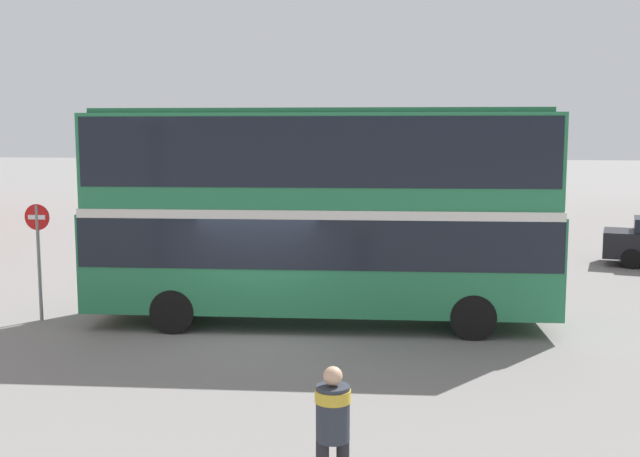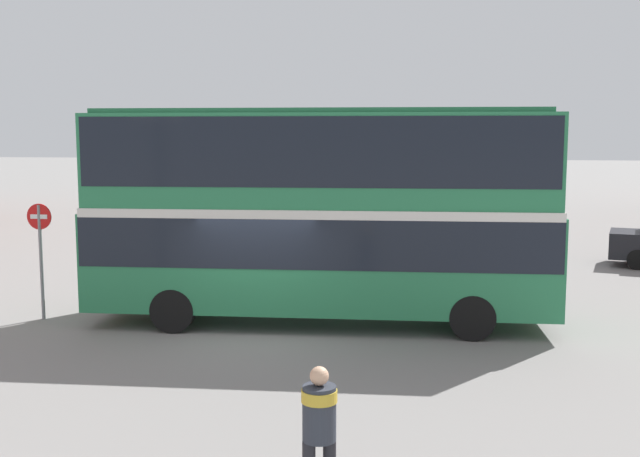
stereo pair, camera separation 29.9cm
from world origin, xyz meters
name	(u,v)px [view 2 (the right image)]	position (x,y,z in m)	size (l,w,h in m)	color
ground_plane	(258,334)	(0.00, 0.00, 0.00)	(240.00, 240.00, 0.00)	gray
double_decker_bus	(320,203)	(1.14, 1.22, 2.74)	(10.45, 3.31, 4.81)	#287A4C
pedestrian_foreground	(319,422)	(2.59, -7.19, 1.02)	(0.56, 0.56, 1.67)	#232328
parked_car_kerb_far	(462,224)	(4.50, 14.35, 0.79)	(4.31, 2.58, 1.56)	slate
parked_car_side_street	(310,213)	(-2.09, 17.13, 0.84)	(4.25, 2.28, 1.67)	navy
no_entry_sign	(40,243)	(-5.26, 0.45, 1.78)	(0.60, 0.08, 2.70)	gray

